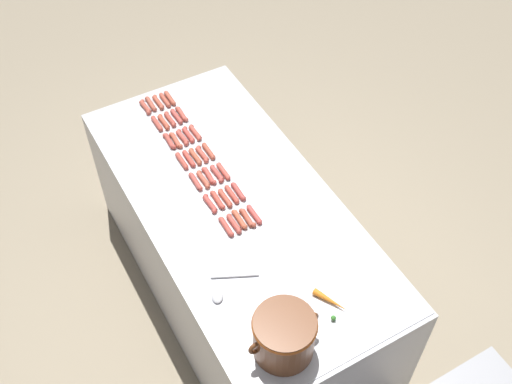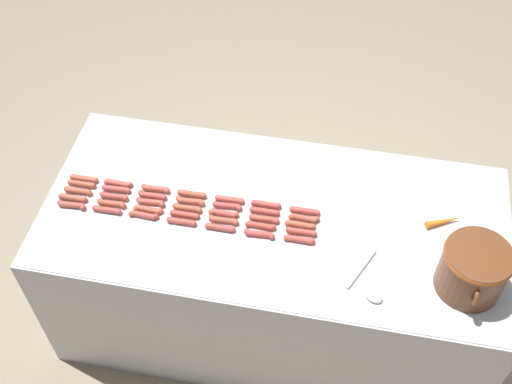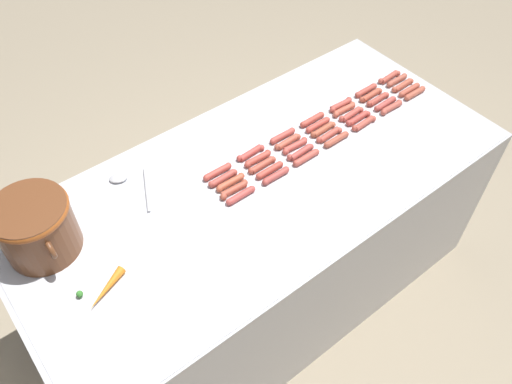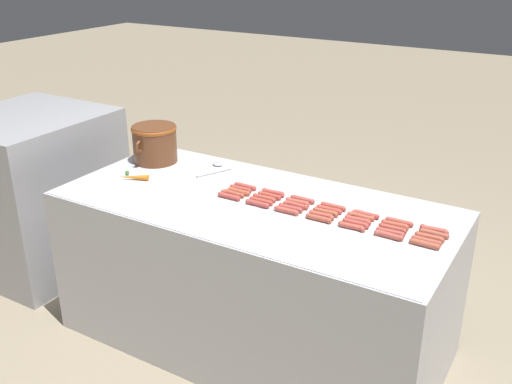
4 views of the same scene
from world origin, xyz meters
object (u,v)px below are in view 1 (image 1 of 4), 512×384
Objects in this scene: hot_dog_13 at (247,218)px; hot_dog_31 at (182,161)px; hot_dog_5 at (238,191)px; hot_dog_11 at (217,174)px; hot_dog_14 at (158,102)px; hot_dog_27 at (234,224)px; hot_dog_1 at (182,114)px; hot_dog_25 at (203,179)px; hot_dog_3 at (209,151)px; hot_dog_21 at (151,104)px; hot_dog_32 at (196,182)px; hot_dog_16 at (182,137)px; hot_dog_28 at (145,107)px; hot_dog_0 at (170,98)px; hot_dog_7 at (164,100)px; hot_dog_9 at (188,135)px; hot_dog_12 at (231,195)px; hot_dog_17 at (195,157)px; hot_dog_6 at (254,215)px; hot_dog_34 at (226,227)px; hot_dog_26 at (218,200)px; hot_dog_33 at (210,204)px; hot_dog_4 at (223,171)px; hot_dog_23 at (176,140)px; hot_dog_18 at (209,176)px; hot_dog_8 at (176,117)px; carrot at (331,302)px; hot_dog_29 at (157,123)px; bean_pot at (284,334)px; hot_dog_30 at (169,141)px; hot_dog_15 at (170,119)px; hot_dog_2 at (195,133)px; hot_dog_10 at (202,154)px; hot_dog_22 at (164,122)px; hot_dog_24 at (189,159)px; serving_spoon at (223,290)px; hot_dog_20 at (239,219)px.

hot_dog_31 is (0.11, -0.51, 0.00)m from hot_dog_13.
hot_dog_11 is (0.04, -0.16, 0.00)m from hot_dog_5.
hot_dog_14 is 1.00m from hot_dog_27.
hot_dog_1 is 1.00× the size of hot_dog_27.
hot_dog_25 is (0.08, 0.00, 0.00)m from hot_dog_11.
hot_dog_3 is 1.00× the size of hot_dog_11.
hot_dog_21 is at bearing -76.79° from hot_dog_3.
hot_dog_13 is at bearing 108.78° from hot_dog_32.
hot_dog_28 is at bearing -76.46° from hot_dog_16.
hot_dog_14 is at bearing -0.33° from hot_dog_0.
hot_dog_9 is (0.00, 0.33, 0.00)m from hot_dog_7.
hot_dog_0 is 0.07m from hot_dog_14.
hot_dog_12 is 0.33m from hot_dog_17.
hot_dog_32 is (0.16, -0.34, 0.00)m from hot_dog_6.
hot_dog_9 and hot_dog_34 have the same top height.
hot_dog_17 is (0.04, -0.17, 0.00)m from hot_dog_11.
hot_dog_26 is at bearing 104.27° from hot_dog_32.
hot_dog_3 is 0.37m from hot_dog_33.
hot_dog_4 is 0.20m from hot_dog_26.
hot_dog_14 is 0.34m from hot_dog_23.
hot_dog_34 is (0.08, 0.34, 0.00)m from hot_dog_18.
hot_dog_8 is 0.67m from hot_dog_33.
hot_dog_17 is at bearing 89.58° from hot_dog_14.
carrot reaches higher than hot_dog_11.
hot_dog_11 is 1.00× the size of hot_dog_29.
hot_dog_8 is at bearing 90.54° from hot_dog_7.
hot_dog_3 is 0.78× the size of carrot.
hot_dog_6 is 0.72m from bean_pot.
hot_dog_28 is at bearing -81.78° from hot_dog_12.
hot_dog_30 is 1.35m from bean_pot.
bean_pot is 0.32m from carrot.
hot_dog_5 is 0.66m from hot_dog_15.
hot_dog_2 is at bearing 101.96° from hot_dog_8.
hot_dog_8 is 1.00× the size of hot_dog_10.
hot_dog_26 is at bearing 90.23° from hot_dog_22.
hot_dog_27 is (-0.00, 0.17, 0.00)m from hot_dog_26.
hot_dog_6 is 0.51m from hot_dog_24.
hot_dog_2 is 1.26m from carrot.
hot_dog_21 and hot_dog_30 have the same top height.
hot_dog_32 is (0.04, -0.01, 0.00)m from hot_dog_25.
carrot is at bearing 93.20° from hot_dog_7.
bean_pot is at bearing 73.88° from hot_dog_5.
hot_dog_22 and hot_dog_23 have the same top height.
hot_dog_1 is 1.00× the size of hot_dog_28.
hot_dog_5 is at bearing 95.00° from hot_dog_9.
serving_spoon is (0.21, 0.96, -0.01)m from hot_dog_23.
hot_dog_23 is at bearing 82.74° from hot_dog_14.
hot_dog_8 is 1.00× the size of hot_dog_20.
hot_dog_30 is at bearing -90.23° from hot_dog_34.
serving_spoon is (0.17, 1.29, -0.01)m from hot_dog_28.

